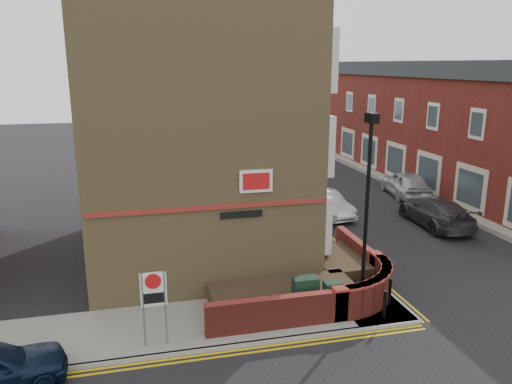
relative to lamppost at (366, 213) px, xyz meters
The scene contains 27 objects.
ground 3.90m from the lamppost, 143.13° to the right, with size 120.00×120.00×0.00m, color black.
pavement_corner 6.07m from the lamppost, behind, with size 13.00×3.00×0.12m, color gray.
pavement_main 15.17m from the lamppost, 88.45° to the left, with size 2.00×32.00×0.12m, color gray.
pavement_far 16.73m from the lamppost, 45.99° to the left, with size 4.00×40.00×0.12m, color gray.
kerb_side 6.18m from the lamppost, 166.76° to the right, with size 13.00×0.15×0.12m, color gray.
kerb_main_near 15.22m from the lamppost, 84.60° to the left, with size 0.15×32.00×0.12m, color gray.
kerb_main_far 15.44m from the lamppost, 51.46° to the left, with size 0.15×40.00×0.12m, color gray.
yellow_lines_side 6.27m from the lamppost, 164.13° to the right, with size 13.00×0.28×0.01m, color gold.
yellow_lines_main 15.26m from the lamppost, 83.64° to the left, with size 0.28×32.00×0.01m, color gold.
corner_building 8.62m from the lamppost, 123.16° to the left, with size 8.95×10.40×13.60m.
garden_wall 3.93m from the lamppost, 140.91° to the left, with size 6.80×6.00×1.20m, color maroon, non-canonical shape.
lamppost is the anchor object (origin of this frame).
utility_cabinet_large 3.24m from the lamppost, behind, with size 0.80×0.45×1.20m, color black.
utility_cabinet_small 2.90m from the lamppost, 169.70° to the right, with size 0.55×0.40×1.10m, color black.
bollard_near 2.91m from the lamppost, 63.43° to the right, with size 0.11×0.11×0.90m, color black.
bollard_far 2.95m from the lamppost, ahead, with size 0.11×0.11×0.90m, color black.
zone_sign 6.85m from the lamppost, behind, with size 0.72×0.07×2.20m.
far_terrace 20.41m from the lamppost, 50.77° to the left, with size 5.40×30.40×8.00m.
far_terrace_cream 39.00m from the lamppost, 70.68° to the left, with size 5.40×12.40×8.00m.
tree_near 12.92m from the lamppost, 88.22° to the left, with size 3.64×3.65×6.70m.
tree_mid 20.93m from the lamppost, 88.90° to the left, with size 4.03×4.03×7.42m.
tree_far 28.89m from the lamppost, 89.21° to the left, with size 3.81×3.81×7.00m.
traffic_light_assembly 23.82m from the lamppost, 88.07° to the left, with size 0.20×0.16×4.20m.
silver_car_near 10.84m from the lamppost, 74.91° to the left, with size 1.39×3.99×1.32m, color #B0B4B9.
red_car_main 18.71m from the lamppost, 80.27° to the left, with size 2.19×4.76×1.32m, color maroon.
grey_car_far 10.70m from the lamppost, 44.46° to the left, with size 1.98×4.87×1.41m, color #323136.
silver_car_far 15.80m from the lamppost, 55.19° to the left, with size 1.84×4.59×1.56m, color #B5BABD.
Camera 1 is at (-5.23, -12.39, 7.83)m, focal length 35.00 mm.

